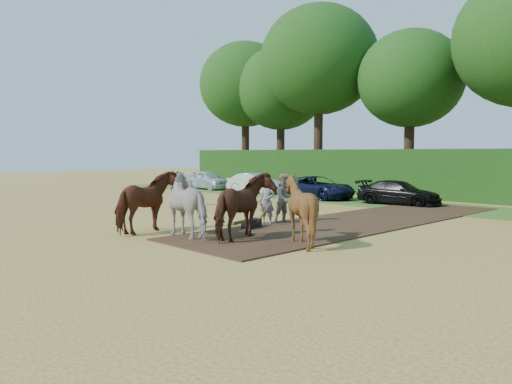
{
  "coord_description": "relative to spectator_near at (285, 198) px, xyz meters",
  "views": [
    {
      "loc": [
        12.99,
        -9.89,
        2.8
      ],
      "look_at": [
        0.36,
        2.29,
        1.4
      ],
      "focal_mm": 35.0,
      "sensor_mm": 36.0,
      "label": 1
    }
  ],
  "objects": [
    {
      "name": "ground",
      "position": [
        0.35,
        -4.57,
        -0.98
      ],
      "size": [
        120.0,
        120.0,
        0.0
      ],
      "primitive_type": "plane",
      "color": "gold",
      "rests_on": "ground"
    },
    {
      "name": "earth_strip",
      "position": [
        1.85,
        2.43,
        -0.95
      ],
      "size": [
        4.5,
        17.0,
        0.05
      ],
      "primitive_type": "cube",
      "color": "#472D1C",
      "rests_on": "ground"
    },
    {
      "name": "grass_verge",
      "position": [
        0.35,
        9.43,
        -0.96
      ],
      "size": [
        50.0,
        5.0,
        0.03
      ],
      "primitive_type": "cube",
      "color": "#38601E",
      "rests_on": "ground"
    },
    {
      "name": "hedgerow",
      "position": [
        0.35,
        13.93,
        0.52
      ],
      "size": [
        46.0,
        1.6,
        3.0
      ],
      "primitive_type": "cube",
      "color": "#14380F",
      "rests_on": "ground"
    },
    {
      "name": "spectator_near",
      "position": [
        0.0,
        0.0,
        0.0
      ],
      "size": [
        0.9,
        1.07,
        1.96
      ],
      "primitive_type": "imported",
      "rotation": [
        0.0,
        0.0,
        1.39
      ],
      "color": "#B1A48B",
      "rests_on": "ground"
    },
    {
      "name": "spectator_far",
      "position": [
        -8.13,
        0.58,
        -0.07
      ],
      "size": [
        0.74,
        1.15,
        1.82
      ],
      "primitive_type": "imported",
      "rotation": [
        0.0,
        0.0,
        1.87
      ],
      "color": "#252831",
      "rests_on": "ground"
    },
    {
      "name": "plough_team",
      "position": [
        0.89,
        -4.07,
        0.09
      ],
      "size": [
        7.22,
        6.07,
        2.16
      ],
      "color": "brown",
      "rests_on": "ground"
    },
    {
      "name": "parked_cars",
      "position": [
        -1.19,
        9.13,
        -0.3
      ],
      "size": [
        36.86,
        2.92,
        1.48
      ],
      "color": "silver",
      "rests_on": "ground"
    },
    {
      "name": "treeline",
      "position": [
        -1.34,
        17.12,
        7.99
      ],
      "size": [
        48.7,
        10.6,
        14.21
      ],
      "color": "#382616",
      "rests_on": "ground"
    }
  ]
}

